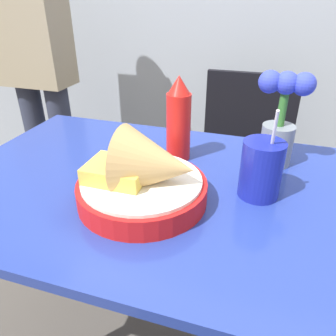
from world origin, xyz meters
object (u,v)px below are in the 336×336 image
Objects in this scene: chair_far_window at (243,157)px; drink_cup at (261,171)px; flower_vase at (280,121)px; ketchup_bottle at (179,120)px; person_standing at (34,52)px; food_basket at (147,178)px.

drink_cup is at bearing -83.19° from chair_far_window.
flower_vase reaches higher than chair_far_window.
chair_far_window is 0.68m from ketchup_bottle.
person_standing is at bearing 149.07° from ketchup_bottle.
chair_far_window is 0.64m from flower_vase.
person_standing is (-0.83, 0.50, 0.06)m from ketchup_bottle.
person_standing is (-0.98, -0.06, 0.42)m from chair_far_window.
ketchup_bottle is 0.27m from drink_cup.
food_basket is (-0.15, -0.79, 0.31)m from chair_far_window.
chair_far_window is 3.48× the size of flower_vase.
chair_far_window is 3.74× the size of ketchup_bottle.
drink_cup is 1.24m from person_standing.
food_basket is 1.25× the size of ketchup_bottle.
flower_vase is at bearing 10.16° from ketchup_bottle.
ketchup_bottle is 0.97m from person_standing.
person_standing is at bearing 149.47° from drink_cup.
chair_far_window is 0.76m from drink_cup.
food_basket is 1.16× the size of flower_vase.
ketchup_bottle is 0.93× the size of flower_vase.
drink_cup reaches higher than chair_far_window.
person_standing is (-0.83, 0.73, 0.11)m from food_basket.
flower_vase is (0.26, 0.05, 0.01)m from ketchup_bottle.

